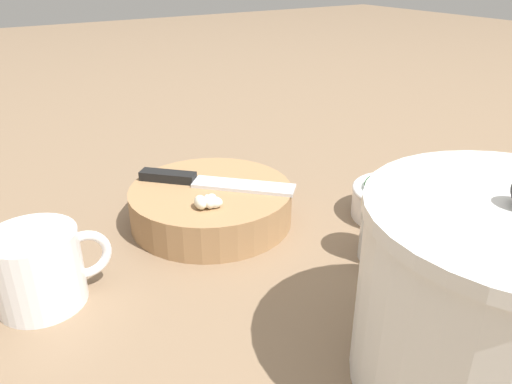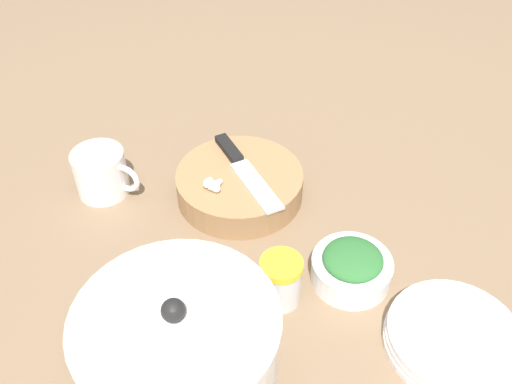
# 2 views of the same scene
# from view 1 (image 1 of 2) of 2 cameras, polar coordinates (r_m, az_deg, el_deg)

# --- Properties ---
(ground_plane) EXTENTS (5.00, 5.00, 0.00)m
(ground_plane) POSITION_cam_1_polar(r_m,az_deg,el_deg) (0.69, 4.27, -4.38)
(ground_plane) COLOR #7F664C
(cutting_board) EXTENTS (0.23, 0.23, 0.05)m
(cutting_board) POSITION_cam_1_polar(r_m,az_deg,el_deg) (0.71, -5.14, -1.42)
(cutting_board) COLOR #9E754C
(cutting_board) RESTS_ON ground_plane
(chef_knife) EXTENTS (0.18, 0.18, 0.01)m
(chef_knife) POSITION_cam_1_polar(r_m,az_deg,el_deg) (0.71, -5.71, 1.25)
(chef_knife) COLOR black
(chef_knife) RESTS_ON cutting_board
(garlic_cloves) EXTENTS (0.04, 0.04, 0.02)m
(garlic_cloves) POSITION_cam_1_polar(r_m,az_deg,el_deg) (0.64, -5.59, -1.12)
(garlic_cloves) COLOR silver
(garlic_cloves) RESTS_ON cutting_board
(herb_bowl) EXTENTS (0.13, 0.13, 0.06)m
(herb_bowl) POSITION_cam_1_polar(r_m,az_deg,el_deg) (0.74, 15.70, -0.66)
(herb_bowl) COLOR white
(herb_bowl) RESTS_ON ground_plane
(spice_jar) EXTENTS (0.06, 0.06, 0.08)m
(spice_jar) POSITION_cam_1_polar(r_m,az_deg,el_deg) (0.63, 14.57, -4.08)
(spice_jar) COLOR silver
(spice_jar) RESTS_ON ground_plane
(coffee_mug) EXTENTS (0.13, 0.09, 0.09)m
(coffee_mug) POSITION_cam_1_polar(r_m,az_deg,el_deg) (0.59, -23.51, -7.99)
(coffee_mug) COLOR white
(coffee_mug) RESTS_ON ground_plane
(plate_stack) EXTENTS (0.19, 0.19, 0.03)m
(plate_stack) POSITION_cam_1_polar(r_m,az_deg,el_deg) (0.83, 26.76, -0.79)
(plate_stack) COLOR white
(plate_stack) RESTS_ON ground_plane
(stock_pot) EXTENTS (0.24, 0.24, 0.20)m
(stock_pot) POSITION_cam_1_polar(r_m,az_deg,el_deg) (0.47, 26.31, -11.13)
(stock_pot) COLOR silver
(stock_pot) RESTS_ON ground_plane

